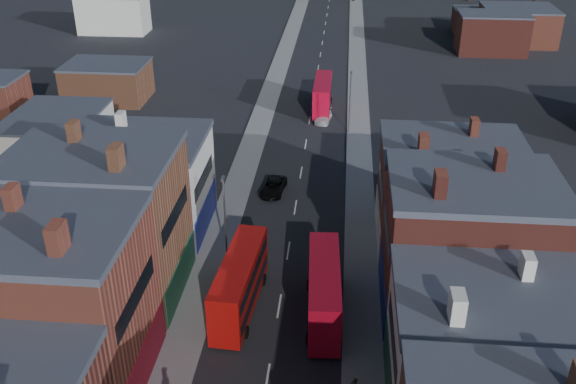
% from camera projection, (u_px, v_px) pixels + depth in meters
% --- Properties ---
extents(pavement_west, '(3.00, 200.00, 0.12)m').
position_uv_depth(pavement_west, '(246.00, 162.00, 73.80)').
color(pavement_west, gray).
rests_on(pavement_west, ground).
extents(pavement_east, '(3.00, 200.00, 0.12)m').
position_uv_depth(pavement_east, '(359.00, 167.00, 72.77)').
color(pavement_east, gray).
rests_on(pavement_east, ground).
extents(lamp_post_2, '(0.25, 0.70, 8.12)m').
position_uv_depth(lamp_post_2, '(225.00, 214.00, 53.91)').
color(lamp_post_2, slate).
rests_on(lamp_post_2, ground).
extents(lamp_post_3, '(0.25, 0.70, 8.12)m').
position_uv_depth(lamp_post_3, '(350.00, 98.00, 79.52)').
color(lamp_post_3, slate).
rests_on(lamp_post_3, ground).
extents(bus_0, '(3.18, 10.50, 4.47)m').
position_uv_depth(bus_0, '(240.00, 283.00, 49.08)').
color(bus_0, '#B10D0A').
rests_on(bus_0, ground).
extents(bus_1, '(2.97, 10.30, 4.40)m').
position_uv_depth(bus_1, '(324.00, 291.00, 48.26)').
color(bus_1, '#B30A1D').
rests_on(bus_1, ground).
extents(bus_2, '(2.55, 9.91, 4.28)m').
position_uv_depth(bus_2, '(323.00, 95.00, 87.91)').
color(bus_2, '#B70820').
rests_on(bus_2, ground).
extents(car_2, '(2.72, 5.02, 1.34)m').
position_uv_depth(car_2, '(273.00, 187.00, 67.06)').
color(car_2, black).
rests_on(car_2, ground).
extents(car_3, '(2.41, 4.69, 1.30)m').
position_uv_depth(car_3, '(323.00, 117.00, 85.03)').
color(car_3, silver).
rests_on(car_3, ground).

